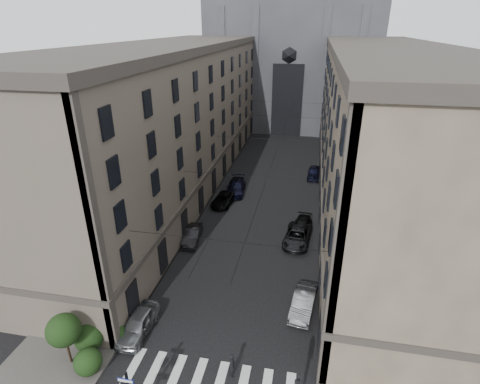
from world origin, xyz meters
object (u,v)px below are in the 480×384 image
Objects in this scene: car_right_near at (303,302)px; pedestrian at (232,365)px; car_left_midfar at (223,200)px; car_right_midnear at (297,236)px; car_left_midnear at (192,235)px; car_right_midfar at (303,227)px; gothic_tower at (294,40)px; car_left_near at (138,324)px; car_right_far at (314,173)px; car_left_far at (236,187)px.

pedestrian is (-4.29, -7.10, 0.15)m from car_right_near.
car_left_midfar is 12.20m from car_right_midnear.
car_left_midnear is at bearing 152.73° from car_right_near.
car_right_midfar is (11.33, 4.09, -0.05)m from car_left_midnear.
car_left_midfar is (-5.04, -44.69, -17.13)m from gothic_tower.
car_right_near is 10.19m from car_right_midnear.
car_right_far is at bearing 71.70° from car_left_near.
car_left_far is 1.20× the size of car_right_near.
gothic_tower reaches higher than car_left_far.
car_left_midnear is 0.94× the size of car_right_far.
pedestrian is (-3.70, -19.53, 0.25)m from car_right_midfar.
gothic_tower is at bearing 102.95° from car_right_near.
car_left_midnear is 0.79× the size of car_right_midnear.
car_left_near is (-6.20, -66.96, -17.00)m from gothic_tower.
car_left_midnear is 0.77× the size of car_left_far.
car_right_midnear is (10.86, 14.88, -0.03)m from car_left_near.
car_left_midnear is at bearing -117.99° from car_right_far.
pedestrian is (7.63, -15.44, 0.20)m from car_left_midnear.
car_right_midnear is (9.71, -7.38, 0.10)m from car_left_midfar.
car_right_midnear is (4.66, -52.07, -17.03)m from gothic_tower.
car_right_midfar is at bearing 58.45° from car_left_near.
car_left_midnear is 0.93× the size of car_right_near.
pedestrian reaches higher than car_left_near.
car_right_midnear is at bearing 103.64° from car_right_near.
car_left_far reaches higher than car_right_near.
car_right_midfar is (10.17, -5.09, 0.01)m from car_left_midfar.
car_right_midfar is (9.33, -8.92, -0.14)m from car_left_far.
gothic_tower is at bearing 98.97° from car_right_midfar.
car_right_far is at bearing 89.58° from car_right_midfar.
car_right_midfar is at bearing -25.36° from pedestrian.
car_right_far is 2.53× the size of pedestrian.
car_right_midnear reaches higher than car_left_midfar.
car_left_midfar is (1.16, 22.27, -0.13)m from car_left_near.
car_left_far is at bearing 139.38° from car_right_midfar.
car_right_midfar is at bearing -90.49° from car_right_far.
car_left_midfar is (1.16, 9.18, -0.06)m from car_left_midnear.
car_left_midfar is at bearing -96.44° from gothic_tower.
car_right_midnear is (8.86, -11.21, -0.05)m from car_left_far.
car_right_far is at bearing -79.57° from gothic_tower.
car_right_near is 1.01× the size of car_right_far.
gothic_tower is 48.13m from car_left_midfar.
car_right_far is (1.01, 16.43, 0.12)m from car_right_midfar.
gothic_tower is 13.24× the size of car_left_midnear.
car_left_far is at bearing -95.87° from gothic_tower.
car_right_midnear is 17.54m from pedestrian.
car_left_near is 1.00× the size of car_right_far.
gothic_tower reaches higher than car_left_near.
car_right_midnear is at bearing 55.73° from car_left_near.
car_left_midnear is at bearing 91.86° from car_left_near.
car_left_near is at bearing -96.09° from car_left_midnear.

